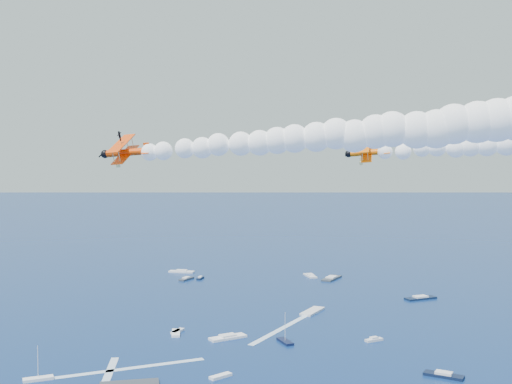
% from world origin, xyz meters
% --- Properties ---
extents(biplane_lead, '(8.21, 9.86, 7.72)m').
position_xyz_m(biplane_lead, '(6.74, 22.17, 54.06)').
color(biplane_lead, '#FF6605').
extents(biplane_trail, '(8.72, 10.49, 7.93)m').
position_xyz_m(biplane_trail, '(-23.89, -1.70, 53.92)').
color(biplane_trail, '#FF4405').
extents(smoke_trail_trail, '(61.71, 24.22, 10.82)m').
position_xyz_m(smoke_trail_trail, '(6.03, 3.11, 56.23)').
color(smoke_trail_trail, white).
extents(spectator_boats, '(226.06, 182.91, 0.70)m').
position_xyz_m(spectator_boats, '(-13.48, 114.62, 0.35)').
color(spectator_boats, silver).
rests_on(spectator_boats, ground).
extents(boat_wakes, '(64.97, 99.04, 0.04)m').
position_xyz_m(boat_wakes, '(-55.12, 62.40, 0.03)').
color(boat_wakes, white).
rests_on(boat_wakes, ground).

